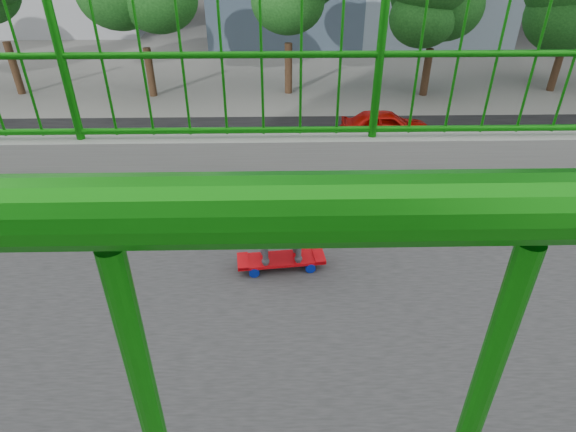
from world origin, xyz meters
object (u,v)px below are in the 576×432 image
Objects in this scene: car_1 at (61,250)px; car_6 at (516,246)px; poodle at (286,224)px; car_3 at (378,154)px; car_2 at (160,195)px; skateboard at (281,260)px; car_4 at (385,126)px.

car_1 is 0.93× the size of car_6.
car_3 is at bearing 159.20° from poodle.
car_2 is (-3.20, 2.10, -0.07)m from car_1.
car_6 is at bearing 136.30° from skateboard.
poodle reaches higher than car_6.
car_6 is at bearing 90.00° from car_1.
car_3 is at bearing 163.85° from car_4.
skateboard is at bearing -161.32° from car_2.
car_4 is 9.78m from car_6.
car_2 is 1.01× the size of car_6.
car_2 is at bearing 125.31° from car_4.
skateboard is at bearing 164.97° from car_4.
car_6 is at bearing 136.39° from poodle.
car_2 is at bearing 146.78° from car_1.
car_3 is at bearing -156.38° from car_6.
car_3 is (-6.40, 10.21, -0.05)m from car_1.
car_2 is 11.07m from car_4.
car_3 reaches higher than car_2.
car_1 is 0.94× the size of car_3.
poodle reaches higher than car_3.
skateboard is at bearing -37.60° from car_6.
car_3 reaches higher than car_6.
car_4 is (-18.46, 4.93, -6.57)m from poodle.
car_1 is 14.70m from car_4.
skateboard is 0.09× the size of car_2.
poodle is at bearing 90.00° from skateboard.
car_1 is 13.00m from car_6.
car_4 is at bearing -16.15° from car_3.
car_2 reaches higher than car_6.
poodle is 12.96m from car_6.
car_1 reaches higher than car_3.
car_1 reaches higher than car_6.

